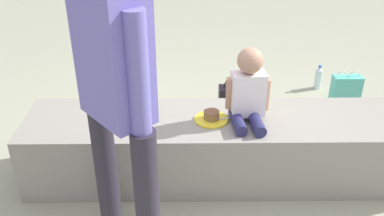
% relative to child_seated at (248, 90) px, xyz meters
% --- Properties ---
extents(ground_plane, '(12.00, 12.00, 0.00)m').
position_rel_child_seated_xyz_m(ground_plane, '(-0.12, 0.01, -0.66)').
color(ground_plane, '#9FA386').
extents(concrete_ledge, '(2.65, 0.57, 0.45)m').
position_rel_child_seated_xyz_m(concrete_ledge, '(-0.12, 0.01, -0.44)').
color(concrete_ledge, gray).
rests_on(concrete_ledge, ground_plane).
extents(child_seated, '(0.28, 0.32, 0.48)m').
position_rel_child_seated_xyz_m(child_seated, '(0.00, 0.00, 0.00)').
color(child_seated, navy).
rests_on(child_seated, concrete_ledge).
extents(adult_standing, '(0.39, 0.42, 1.74)m').
position_rel_child_seated_xyz_m(adult_standing, '(-0.71, -0.60, 0.38)').
color(adult_standing, '#2B2732').
rests_on(adult_standing, ground_plane).
extents(cake_plate, '(0.22, 0.22, 0.07)m').
position_rel_child_seated_xyz_m(cake_plate, '(-0.23, -0.00, -0.19)').
color(cake_plate, yellow).
rests_on(cake_plate, concrete_ledge).
extents(gift_bag, '(0.25, 0.11, 0.35)m').
position_rel_child_seated_xyz_m(gift_bag, '(1.01, 0.96, -0.51)').
color(gift_bag, '#59C6B2').
rests_on(gift_bag, ground_plane).
extents(water_bottle_near_gift, '(0.07, 0.07, 0.24)m').
position_rel_child_seated_xyz_m(water_bottle_near_gift, '(0.88, 1.34, -0.56)').
color(water_bottle_near_gift, silver).
rests_on(water_bottle_near_gift, ground_plane).
extents(water_bottle_far_side, '(0.06, 0.06, 0.23)m').
position_rel_child_seated_xyz_m(water_bottle_far_side, '(0.33, 0.48, -0.56)').
color(water_bottle_far_side, silver).
rests_on(water_bottle_far_side, ground_plane).
extents(party_cup_red, '(0.09, 0.09, 0.11)m').
position_rel_child_seated_xyz_m(party_cup_red, '(-0.54, 0.84, -0.61)').
color(party_cup_red, red).
rests_on(party_cup_red, ground_plane).
extents(cake_box_white, '(0.33, 0.31, 0.12)m').
position_rel_child_seated_xyz_m(cake_box_white, '(-1.09, 1.34, -0.60)').
color(cake_box_white, white).
rests_on(cake_box_white, ground_plane).
extents(handbag_black_leather, '(0.28, 0.14, 0.30)m').
position_rel_child_seated_xyz_m(handbag_black_leather, '(0.04, 0.97, -0.56)').
color(handbag_black_leather, black).
rests_on(handbag_black_leather, ground_plane).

